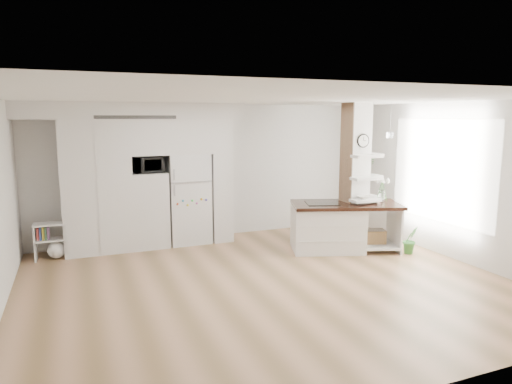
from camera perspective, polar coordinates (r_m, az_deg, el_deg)
floor at (r=6.90m, az=1.39°, el=-11.35°), size 7.00×6.00×0.01m
room at (r=6.49m, az=1.45°, el=4.18°), size 7.04×6.04×2.72m
cabinet_wall at (r=8.72m, az=-14.47°, el=2.89°), size 4.00×0.71×2.70m
refrigerator at (r=8.99m, az=-8.48°, el=-0.80°), size 0.78×0.69×1.75m
column at (r=8.69m, az=12.97°, el=1.90°), size 0.69×0.90×2.70m
window at (r=8.73m, az=22.09°, el=2.47°), size 0.00×2.40×2.40m
pendant_light at (r=7.43m, az=13.19°, el=6.64°), size 0.12×0.12×0.10m
kitchen_island at (r=8.57m, az=9.68°, el=-4.15°), size 2.15×1.53×1.45m
bookshelf at (r=8.71m, az=-24.05°, el=-5.83°), size 0.55×0.32×0.64m
floor_plant_a at (r=8.72m, az=18.74°, el=-5.68°), size 0.28×0.23×0.51m
floor_plant_b at (r=9.23m, az=9.98°, el=-4.68°), size 0.26×0.26×0.45m
microwave at (r=8.69m, az=-13.32°, el=3.34°), size 0.54×0.37×0.30m
shelf_plant at (r=8.95m, az=13.71°, el=3.20°), size 0.27×0.23×0.30m
decor_bowl at (r=8.51m, az=13.33°, el=-0.65°), size 0.22×0.22×0.05m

